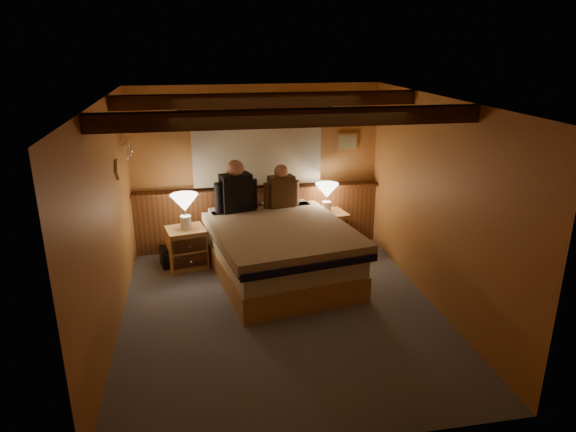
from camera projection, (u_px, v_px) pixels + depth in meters
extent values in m
plane|color=slate|center=(282.00, 312.00, 5.93)|extent=(4.20, 4.20, 0.00)
plane|color=#BE8347|center=(281.00, 101.00, 5.15)|extent=(4.20, 4.20, 0.00)
plane|color=#BE7F44|center=(257.00, 168.00, 7.49)|extent=(3.60, 0.00, 3.60)
plane|color=#BE7F44|center=(107.00, 224.00, 5.23)|extent=(0.00, 4.20, 4.20)
plane|color=#BE7F44|center=(437.00, 205.00, 5.84)|extent=(0.00, 4.20, 4.20)
plane|color=#BE7F44|center=(332.00, 308.00, 3.58)|extent=(3.60, 0.00, 3.60)
cube|color=brown|center=(259.00, 218.00, 7.68)|extent=(3.60, 0.12, 0.90)
cube|color=brown|center=(258.00, 189.00, 7.47)|extent=(3.60, 0.22, 0.04)
cylinder|color=#432910|center=(257.00, 110.00, 7.14)|extent=(2.10, 0.05, 0.05)
sphere|color=#432910|center=(180.00, 112.00, 6.96)|extent=(0.08, 0.08, 0.08)
sphere|color=#432910|center=(330.00, 108.00, 7.32)|extent=(0.08, 0.08, 0.08)
cube|color=beige|center=(257.00, 149.00, 7.33)|extent=(1.85, 0.08, 1.05)
cube|color=#432910|center=(292.00, 118.00, 4.62)|extent=(3.60, 0.15, 0.16)
cube|color=#432910|center=(268.00, 100.00, 6.01)|extent=(3.60, 0.15, 0.16)
cylinder|color=white|center=(126.00, 141.00, 6.55)|extent=(0.03, 0.55, 0.03)
torus|color=white|center=(128.00, 153.00, 6.45)|extent=(0.01, 0.21, 0.21)
torus|color=white|center=(130.00, 149.00, 6.67)|extent=(0.01, 0.21, 0.21)
cube|color=tan|center=(347.00, 142.00, 7.59)|extent=(0.30, 0.03, 0.25)
cube|color=beige|center=(348.00, 142.00, 7.57)|extent=(0.24, 0.01, 0.19)
cube|color=tan|center=(279.00, 266.00, 6.76)|extent=(1.91, 2.34, 0.31)
cube|color=silver|center=(279.00, 246.00, 6.67)|extent=(1.87, 2.29, 0.25)
cube|color=black|center=(286.00, 242.00, 6.39)|extent=(1.90, 1.94, 0.08)
cube|color=#D1948F|center=(282.00, 232.00, 6.48)|extent=(1.98, 2.15, 0.13)
cube|color=silver|center=(233.00, 215.00, 7.20)|extent=(0.68, 0.46, 0.17)
cube|color=silver|center=(286.00, 209.00, 7.46)|extent=(0.68, 0.46, 0.17)
cube|color=tan|center=(187.00, 247.00, 7.05)|extent=(0.59, 0.55, 0.55)
cube|color=brown|center=(189.00, 245.00, 6.82)|extent=(0.45, 0.11, 0.19)
cube|color=brown|center=(190.00, 261.00, 6.89)|extent=(0.45, 0.11, 0.19)
cylinder|color=white|center=(189.00, 245.00, 6.82)|extent=(0.04, 0.04, 0.03)
cylinder|color=white|center=(190.00, 261.00, 6.89)|extent=(0.04, 0.04, 0.03)
cube|color=tan|center=(327.00, 231.00, 7.62)|extent=(0.61, 0.56, 0.58)
cube|color=brown|center=(334.00, 228.00, 7.38)|extent=(0.47, 0.11, 0.20)
cube|color=brown|center=(333.00, 243.00, 7.45)|extent=(0.47, 0.11, 0.20)
cylinder|color=white|center=(334.00, 228.00, 7.38)|extent=(0.03, 0.03, 0.03)
cylinder|color=white|center=(333.00, 243.00, 7.45)|extent=(0.03, 0.03, 0.03)
cylinder|color=white|center=(186.00, 222.00, 6.92)|extent=(0.14, 0.14, 0.19)
cylinder|color=white|center=(185.00, 214.00, 6.88)|extent=(0.02, 0.02, 0.10)
cone|color=#FEEAC6|center=(184.00, 203.00, 6.83)|extent=(0.37, 0.37, 0.23)
cylinder|color=white|center=(326.00, 207.00, 7.49)|extent=(0.13, 0.13, 0.17)
cylinder|color=white|center=(327.00, 200.00, 7.45)|extent=(0.02, 0.02, 0.09)
cone|color=#FEEAC6|center=(327.00, 191.00, 7.41)|extent=(0.33, 0.33, 0.20)
cube|color=black|center=(236.00, 194.00, 7.04)|extent=(0.46, 0.34, 0.55)
cylinder|color=black|center=(219.00, 199.00, 6.96)|extent=(0.13, 0.13, 0.44)
cylinder|color=black|center=(252.00, 195.00, 7.15)|extent=(0.13, 0.13, 0.44)
sphere|color=tan|center=(235.00, 169.00, 6.93)|extent=(0.24, 0.24, 0.24)
cube|color=#4B321E|center=(281.00, 192.00, 7.24)|extent=(0.39, 0.26, 0.47)
cylinder|color=#4B321E|center=(267.00, 196.00, 7.18)|extent=(0.11, 0.11, 0.38)
cylinder|color=#4B321E|center=(295.00, 194.00, 7.32)|extent=(0.11, 0.11, 0.38)
sphere|color=tan|center=(281.00, 172.00, 7.14)|extent=(0.21, 0.21, 0.21)
cube|color=black|center=(178.00, 255.00, 7.14)|extent=(0.50, 0.36, 0.27)
cylinder|color=black|center=(177.00, 245.00, 7.09)|extent=(0.13, 0.28, 0.07)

